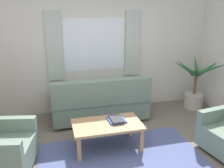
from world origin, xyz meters
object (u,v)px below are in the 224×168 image
(coffee_table, at_px, (107,127))
(potted_plant, at_px, (195,88))
(book_stack_on_table, at_px, (116,120))
(couch, at_px, (100,103))

(coffee_table, relative_size, potted_plant, 0.93)
(book_stack_on_table, bearing_deg, potted_plant, 27.24)
(couch, xyz_separation_m, book_stack_on_table, (0.06, -1.01, 0.10))
(potted_plant, bearing_deg, book_stack_on_table, -152.76)
(couch, xyz_separation_m, potted_plant, (2.21, 0.09, 0.09))
(couch, height_order, book_stack_on_table, couch)
(book_stack_on_table, relative_size, potted_plant, 0.26)
(coffee_table, bearing_deg, book_stack_on_table, 16.16)
(book_stack_on_table, height_order, potted_plant, potted_plant)
(coffee_table, distance_m, potted_plant, 2.58)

